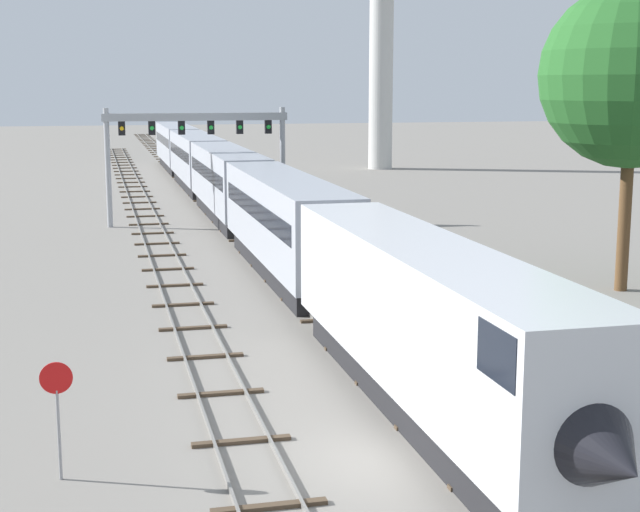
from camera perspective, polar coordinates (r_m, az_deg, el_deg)
The scene contains 7 objects.
ground_plane at distance 24.23m, azimuth 4.41°, elevation -12.09°, with size 400.00×400.00×0.00m, color gray.
track_main at distance 82.31m, azimuth -7.14°, elevation 3.82°, with size 2.60×200.00×0.16m.
track_near at distance 62.08m, azimuth -10.11°, elevation 1.65°, with size 2.60×160.00×0.16m.
passenger_train at distance 66.02m, azimuth -5.60°, elevation 4.49°, with size 3.04×100.33×4.80m.
signal_gantry at distance 63.36m, azimuth -7.41°, elevation 7.01°, with size 12.10×0.49×7.69m.
stop_sign at distance 23.21m, azimuth -15.46°, elevation -8.53°, with size 0.76×0.08×2.88m.
trackside_tree_left at distance 44.24m, azimuth 18.23°, elevation 10.22°, with size 8.13×8.13×13.64m.
Camera 1 is at (-6.98, -21.30, 9.20)m, focal length 53.40 mm.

